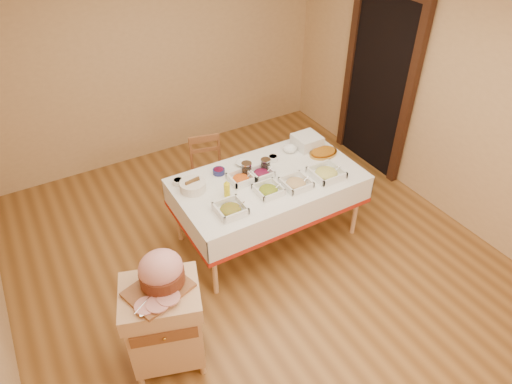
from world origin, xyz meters
TOP-DOWN VIEW (x-y plane):
  - room_shell at (0.00, 0.00)m, footprint 5.00×5.00m
  - doorway at (2.20, 0.90)m, footprint 0.09×1.10m
  - dining_table at (0.30, 0.30)m, footprint 1.82×1.02m
  - butcher_cart at (-1.14, -0.55)m, footprint 0.70×0.64m
  - dining_chair at (0.03, 1.13)m, footprint 0.45×0.43m
  - ham_on_board at (-1.10, -0.51)m, footprint 0.46×0.44m
  - serving_dish_a at (-0.26, 0.03)m, footprint 0.26×0.25m
  - serving_dish_b at (0.18, 0.10)m, footprint 0.24×0.24m
  - serving_dish_c at (0.46, 0.06)m, footprint 0.25×0.25m
  - serving_dish_d at (0.81, 0.04)m, footprint 0.29×0.29m
  - serving_dish_e at (0.04, 0.39)m, footprint 0.23×0.22m
  - serving_dish_f at (0.26, 0.37)m, footprint 0.22×0.21m
  - small_bowl_left at (-0.49, 0.66)m, footprint 0.11×0.11m
  - small_bowl_mid at (-0.08, 0.61)m, footprint 0.12×0.12m
  - small_bowl_right at (0.50, 0.54)m, footprint 0.10×0.10m
  - bowl_white_imported at (0.19, 0.63)m, footprint 0.18×0.18m
  - bowl_small_imported at (0.75, 0.60)m, footprint 0.16×0.16m
  - preserve_jar_left at (0.15, 0.47)m, footprint 0.10×0.10m
  - preserve_jar_right at (0.35, 0.43)m, footprint 0.10×0.10m
  - mustard_bottle at (-0.18, 0.25)m, footprint 0.06×0.06m
  - bread_basket at (-0.41, 0.50)m, footprint 0.25×0.25m
  - plate_stack at (0.96, 0.59)m, footprint 0.27×0.27m
  - brass_platter at (1.02, 0.38)m, footprint 0.32×0.23m

SIDE VIEW (x-z plane):
  - dining_chair at x=0.03m, z-range 0.01..0.84m
  - butcher_cart at x=-1.14m, z-range 0.06..0.87m
  - dining_table at x=0.30m, z-range 0.22..0.98m
  - bowl_white_imported at x=0.19m, z-range 0.76..0.79m
  - brass_platter at x=1.02m, z-range 0.76..0.80m
  - bowl_small_imported at x=0.75m, z-range 0.76..0.81m
  - small_bowl_left at x=-0.49m, z-range 0.76..0.81m
  - small_bowl_mid at x=-0.08m, z-range 0.76..0.81m
  - small_bowl_right at x=0.50m, z-range 0.76..0.82m
  - serving_dish_b at x=0.18m, z-range 0.74..0.84m
  - serving_dish_f at x=0.26m, z-range 0.74..0.84m
  - serving_dish_e at x=0.04m, z-range 0.74..0.85m
  - serving_dish_c at x=0.46m, z-range 0.74..0.84m
  - serving_dish_a at x=-0.26m, z-range 0.74..0.85m
  - serving_dish_d at x=0.81m, z-range 0.74..0.85m
  - bread_basket at x=-0.41m, z-range 0.75..0.86m
  - preserve_jar_right at x=0.35m, z-range 0.75..0.88m
  - preserve_jar_left at x=0.15m, z-range 0.75..0.88m
  - plate_stack at x=0.96m, z-range 0.76..0.89m
  - mustard_bottle at x=-0.18m, z-range 0.75..0.93m
  - ham_on_board at x=-1.10m, z-range 0.79..1.10m
  - doorway at x=2.20m, z-range 0.01..2.21m
  - room_shell at x=0.00m, z-range -1.20..3.80m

